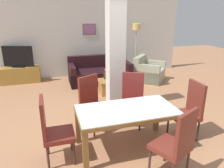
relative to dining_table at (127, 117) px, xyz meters
The scene contains 16 objects.
ground_plane 0.58m from the dining_table, ahead, with size 18.00×18.00×0.00m, color #AB7550.
back_wall 4.59m from the dining_table, 89.99° to the left, with size 7.20×0.09×2.70m.
divider_pillar 1.74m from the dining_table, 79.46° to the left, with size 0.36×0.35×2.70m.
dining_table is the anchor object (origin of this frame).
dining_chair_head_left 1.18m from the dining_table, behind, with size 0.46×0.46×1.06m.
dining_chair_head_right 1.19m from the dining_table, ahead, with size 0.46×0.46×1.06m.
dining_chair_near_right 0.93m from the dining_table, 64.34° to the right, with size 0.61×0.61×1.06m.
dining_chair_far_left 0.91m from the dining_table, 116.24° to the left, with size 0.62×0.62×1.06m.
dining_chair_far_right 0.88m from the dining_table, 62.57° to the left, with size 0.62×0.62×1.06m.
sofa 3.65m from the dining_table, 83.59° to the left, with size 1.93×0.95×0.82m.
armchair 3.81m from the dining_table, 58.93° to the left, with size 1.18×1.17×0.80m.
coffee_table 2.59m from the dining_table, 80.33° to the left, with size 0.62×0.53×0.39m.
bottle 2.68m from the dining_table, 82.73° to the left, with size 0.08×0.08×0.28m.
tv_stand 4.72m from the dining_table, 115.65° to the left, with size 1.20×0.40×0.52m.
tv_screen 4.72m from the dining_table, 115.65° to the left, with size 0.91×0.35×0.66m.
floor_lamp 4.67m from the dining_table, 65.69° to the left, with size 0.28×0.28×1.78m.
Camera 1 is at (-1.15, -3.00, 2.27)m, focal length 35.00 mm.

